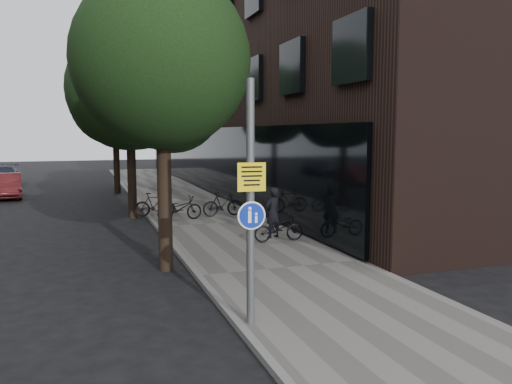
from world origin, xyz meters
name	(u,v)px	position (x,y,z in m)	size (l,w,h in m)	color
ground	(341,318)	(0.00, 0.00, 0.00)	(120.00, 120.00, 0.00)	black
sidewalk	(218,224)	(0.25, 10.00, 0.06)	(4.50, 60.00, 0.12)	slate
curb_edge	(158,228)	(-2.00, 10.00, 0.07)	(0.15, 60.00, 0.13)	slate
building_right_dark_brick	(292,47)	(8.50, 22.00, 9.00)	(12.00, 40.00, 18.00)	black
street_tree_near	(164,69)	(-2.53, 4.64, 5.11)	(4.40, 4.40, 7.50)	black
street_tree_mid	(131,94)	(-2.53, 13.14, 5.11)	(5.00, 5.00, 7.80)	black
street_tree_far	(116,105)	(-2.53, 22.14, 5.11)	(5.00, 5.00, 7.80)	black
signpost	(250,203)	(-1.80, 0.08, 2.31)	(0.50, 0.14, 4.33)	#595B5E
pedestrian	(273,213)	(1.27, 6.83, 0.94)	(0.60, 0.39, 1.65)	black
parked_bike_facade_near	(279,228)	(1.22, 6.21, 0.54)	(0.56, 1.61, 0.84)	black
parked_bike_facade_far	(223,204)	(0.86, 11.45, 0.63)	(0.48, 1.68, 1.01)	black
parked_bike_curb_near	(180,208)	(-0.99, 11.06, 0.59)	(0.63, 1.80, 0.95)	black
parked_bike_curb_far	(155,205)	(-1.80, 12.23, 0.61)	(0.46, 1.64, 0.98)	black
parked_car_mid	(7,186)	(-8.39, 21.75, 0.67)	(1.42, 4.06, 1.34)	#5B1A1C
parked_car_far	(4,176)	(-9.49, 29.26, 0.66)	(1.84, 4.52, 1.31)	#1A1D2E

